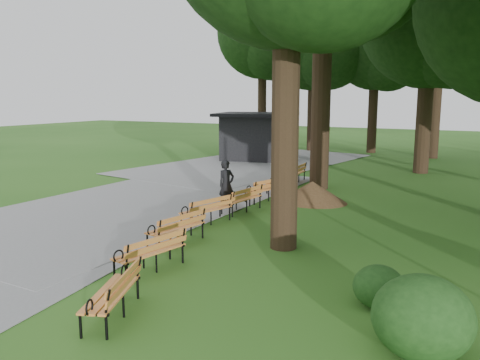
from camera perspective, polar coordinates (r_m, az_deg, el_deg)
The scene contains 17 objects.
ground at distance 14.30m, azimuth -5.88°, elevation -6.19°, with size 100.00×100.00×0.00m, color #295D1A.
path at distance 18.94m, azimuth -11.06°, elevation -2.26°, with size 12.00×38.00×0.06m, color gray.
person at distance 17.00m, azimuth -1.61°, elevation -0.56°, with size 0.63×0.42×1.74m, color black.
kiosk at distance 30.26m, azimuth 1.59°, elevation 5.12°, with size 4.66×4.05×2.92m, color black, non-canonical shape.
lamp_post at distance 25.73m, azimuth 6.54°, elevation 6.54°, with size 0.32×0.32×3.51m.
dirt_mound at distance 18.42m, azimuth 8.45°, elevation -1.36°, with size 2.22×2.22×0.79m, color #47301C.
bench_0 at distance 9.23m, azimuth -14.87°, elevation -12.74°, with size 1.90×0.64×0.88m, color orange, non-canonical shape.
bench_1 at distance 11.34m, azimuth -10.54°, elevation -8.28°, with size 1.90×0.64×0.88m, color orange, non-canonical shape.
bench_2 at distance 13.22m, azimuth -7.53°, elevation -5.58°, with size 1.90×0.64×0.88m, color orange, non-canonical shape.
bench_3 at distance 15.16m, azimuth -4.00°, elevation -3.52°, with size 1.90×0.64×0.88m, color orange, non-canonical shape.
bench_4 at distance 16.71m, azimuth 0.17°, elevation -2.25°, with size 1.90×0.64×0.88m, color orange, non-canonical shape.
bench_5 at distance 18.50m, azimuth 2.85°, elevation -1.08°, with size 1.90×0.64×0.88m, color orange, non-canonical shape.
bench_6 at distance 20.34m, azimuth 4.52°, elevation -0.10°, with size 1.90×0.64×0.88m, color orange, non-canonical shape.
bench_7 at distance 22.37m, azimuth 6.38°, elevation 0.78°, with size 1.90×0.64×0.88m, color orange, non-canonical shape.
lawn_tree_4 at distance 26.90m, azimuth 21.38°, elevation 17.07°, with size 6.81×6.81×11.09m.
shrub_0 at distance 8.36m, azimuth 20.30°, elevation -18.88°, with size 1.51×1.51×1.29m, color #193D14.
shrub_2 at distance 9.82m, azimuth 15.84°, elevation -14.16°, with size 0.96×0.96×0.82m, color #193D14.
Camera 1 is at (7.58, -11.47, 3.93)m, focal length 36.42 mm.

